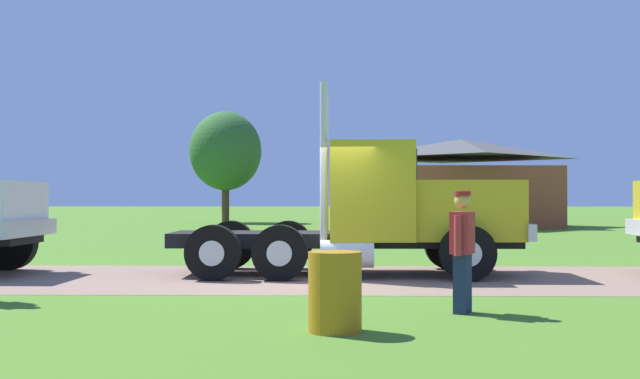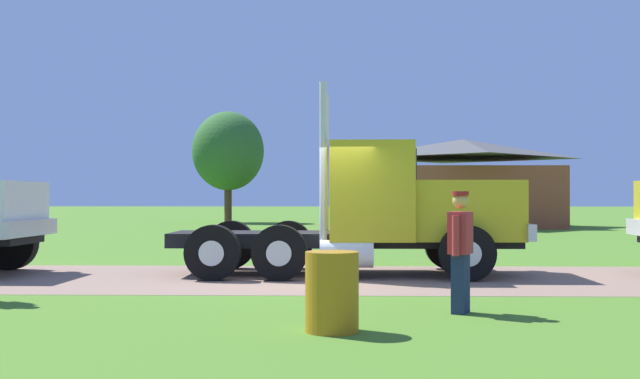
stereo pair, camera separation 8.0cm
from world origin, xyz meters
TOP-DOWN VIEW (x-y plane):
  - ground_plane at (0.00, 0.00)m, footprint 200.00×200.00m
  - dirt_track at (0.00, 0.00)m, footprint 120.00×5.12m
  - truck_foreground_white at (1.55, 0.74)m, footprint 7.03×2.75m
  - visitor_standing_near at (2.23, -4.28)m, footprint 0.39×0.54m
  - steel_barrel at (0.51, -5.74)m, footprint 0.62×0.62m
  - shed_building at (7.05, 25.45)m, footprint 9.23×8.62m
  - tree_mid at (-6.02, 30.46)m, footprint 4.25×4.25m

SIDE VIEW (x-z plane):
  - ground_plane at x=0.00m, z-range 0.00..0.00m
  - dirt_track at x=0.00m, z-range 0.00..0.01m
  - steel_barrel at x=0.51m, z-range 0.00..0.93m
  - visitor_standing_near at x=2.23m, z-range 0.06..1.70m
  - truck_foreground_white at x=1.55m, z-range -0.62..3.13m
  - shed_building at x=7.05m, z-range -0.08..4.47m
  - tree_mid at x=-6.02m, z-range 0.94..7.52m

